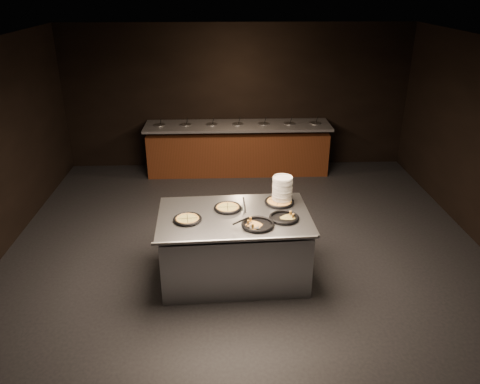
{
  "coord_description": "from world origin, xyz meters",
  "views": [
    {
      "loc": [
        -0.32,
        -5.46,
        3.62
      ],
      "look_at": [
        -0.09,
        0.3,
        1.01
      ],
      "focal_mm": 35.0,
      "sensor_mm": 36.0,
      "label": 1
    }
  ],
  "objects": [
    {
      "name": "room",
      "position": [
        0.0,
        0.0,
        1.45
      ],
      "size": [
        7.02,
        8.02,
        2.92
      ],
      "color": "black",
      "rests_on": "ground"
    },
    {
      "name": "plate_stack",
      "position": [
        0.47,
        0.17,
        1.09
      ],
      "size": [
        0.26,
        0.26,
        0.35
      ],
      "primitive_type": "cylinder",
      "color": "silver",
      "rests_on": "serving_counter"
    },
    {
      "name": "salad_bar",
      "position": [
        0.0,
        3.56,
        0.44
      ],
      "size": [
        3.7,
        0.83,
        1.18
      ],
      "color": "#562514",
      "rests_on": "ground"
    },
    {
      "name": "server_left",
      "position": [
        -0.06,
        -0.09,
        1.0
      ],
      "size": [
        0.11,
        0.35,
        0.16
      ],
      "rotation": [
        0.0,
        0.0,
        1.7
      ],
      "color": "silver",
      "rests_on": "serving_counter"
    },
    {
      "name": "pan_cheese_slices_b",
      "position": [
        0.1,
        -0.5,
        0.94
      ],
      "size": [
        0.4,
        0.4,
        0.04
      ],
      "rotation": [
        0.0,
        0.0,
        2.32
      ],
      "color": "black",
      "rests_on": "serving_counter"
    },
    {
      "name": "pan_veggie_slices",
      "position": [
        0.44,
        -0.34,
        0.94
      ],
      "size": [
        0.37,
        0.37,
        0.04
      ],
      "rotation": [
        0.0,
        0.0,
        -0.2
      ],
      "color": "black",
      "rests_on": "serving_counter"
    },
    {
      "name": "server_right",
      "position": [
        -0.06,
        -0.56,
        0.99
      ],
      "size": [
        0.32,
        0.1,
        0.15
      ],
      "rotation": [
        0.0,
        0.0,
        -0.07
      ],
      "color": "silver",
      "rests_on": "serving_counter"
    },
    {
      "name": "pan_veggie_whole",
      "position": [
        -0.76,
        -0.33,
        0.94
      ],
      "size": [
        0.35,
        0.35,
        0.04
      ],
      "rotation": [
        0.0,
        0.0,
        0.1
      ],
      "color": "black",
      "rests_on": "serving_counter"
    },
    {
      "name": "pan_cheese_slices_a",
      "position": [
        0.43,
        0.11,
        0.94
      ],
      "size": [
        0.39,
        0.39,
        0.04
      ],
      "rotation": [
        0.0,
        0.0,
        1.19
      ],
      "color": "black",
      "rests_on": "serving_counter"
    },
    {
      "name": "pan_cheese_whole",
      "position": [
        -0.26,
        -0.04,
        0.94
      ],
      "size": [
        0.36,
        0.36,
        0.04
      ],
      "rotation": [
        0.0,
        0.0,
        0.01
      ],
      "color": "black",
      "rests_on": "serving_counter"
    },
    {
      "name": "serving_counter",
      "position": [
        -0.18,
        -0.21,
        0.44
      ],
      "size": [
        1.97,
        1.31,
        0.92
      ],
      "rotation": [
        0.0,
        0.0,
        0.04
      ],
      "color": "silver",
      "rests_on": "ground"
    }
  ]
}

